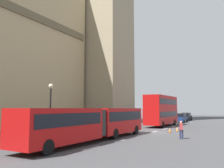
% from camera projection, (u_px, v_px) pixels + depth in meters
% --- Properties ---
extents(ground_plane, '(160.00, 160.00, 0.00)m').
position_uv_depth(ground_plane, '(153.00, 132.00, 28.51)').
color(ground_plane, '#424244').
extents(lane_centre_marking, '(39.00, 0.16, 0.01)m').
position_uv_depth(lane_centre_marking, '(165.00, 129.00, 33.05)').
color(lane_centre_marking, silver).
rests_on(lane_centre_marking, ground_plane).
extents(articulated_bus, '(16.53, 2.54, 2.90)m').
position_uv_depth(articulated_bus, '(93.00, 121.00, 20.99)').
color(articulated_bus, '#B20F0F').
rests_on(articulated_bus, ground_plane).
extents(double_decker_bus, '(10.54, 2.54, 4.90)m').
position_uv_depth(double_decker_bus, '(162.00, 109.00, 38.57)').
color(double_decker_bus, '#B20F0F').
rests_on(double_decker_bus, ground_plane).
extents(sedan_lead, '(4.40, 1.86, 1.85)m').
position_uv_depth(sedan_lead, '(181.00, 118.00, 48.74)').
color(sedan_lead, navy).
rests_on(sedan_lead, ground_plane).
extents(sedan_trailing, '(4.40, 1.86, 1.85)m').
position_uv_depth(sedan_trailing, '(187.00, 117.00, 55.49)').
color(sedan_trailing, black).
rests_on(sedan_trailing, ground_plane).
extents(traffic_cone_west, '(0.36, 0.36, 0.58)m').
position_uv_depth(traffic_cone_west, '(170.00, 130.00, 28.06)').
color(traffic_cone_west, black).
rests_on(traffic_cone_west, ground_plane).
extents(traffic_cone_middle, '(0.36, 0.36, 0.58)m').
position_uv_depth(traffic_cone_middle, '(177.00, 129.00, 29.67)').
color(traffic_cone_middle, black).
rests_on(traffic_cone_middle, ground_plane).
extents(traffic_cone_east, '(0.36, 0.36, 0.58)m').
position_uv_depth(traffic_cone_east, '(181.00, 127.00, 32.53)').
color(traffic_cone_east, black).
rests_on(traffic_cone_east, ground_plane).
extents(street_lamp, '(0.44, 0.44, 5.27)m').
position_uv_depth(street_lamp, '(50.00, 107.00, 22.72)').
color(street_lamp, black).
rests_on(street_lamp, ground_plane).
extents(pedestrian_near_cones, '(0.46, 0.37, 1.69)m').
position_uv_depth(pedestrian_near_cones, '(181.00, 129.00, 22.31)').
color(pedestrian_near_cones, '#262D4C').
rests_on(pedestrian_near_cones, ground_plane).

